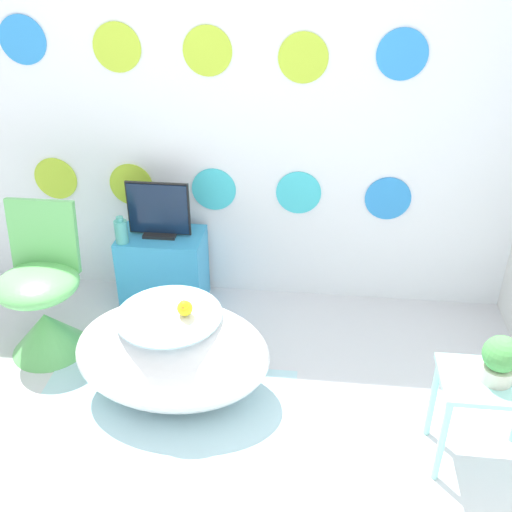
# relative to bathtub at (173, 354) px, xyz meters

# --- Properties ---
(ground_plane) EXTENTS (12.00, 12.00, 0.00)m
(ground_plane) POSITION_rel_bathtub_xyz_m (0.05, -0.66, -0.26)
(ground_plane) COLOR silver
(wall_back_dotted) EXTENTS (4.60, 0.05, 2.60)m
(wall_back_dotted) POSITION_rel_bathtub_xyz_m (0.05, 1.04, 1.03)
(wall_back_dotted) COLOR white
(wall_back_dotted) RESTS_ON ground_plane
(rug) EXTENTS (1.32, 0.78, 0.01)m
(rug) POSITION_rel_bathtub_xyz_m (-0.04, -0.15, -0.26)
(rug) COLOR silver
(rug) RESTS_ON ground_plane
(bathtub) EXTENTS (0.97, 0.62, 0.52)m
(bathtub) POSITION_rel_bathtub_xyz_m (0.00, 0.00, 0.00)
(bathtub) COLOR white
(bathtub) RESTS_ON ground_plane
(rubber_duck) EXTENTS (0.07, 0.08, 0.09)m
(rubber_duck) POSITION_rel_bathtub_xyz_m (0.08, -0.02, 0.30)
(rubber_duck) COLOR yellow
(rubber_duck) RESTS_ON bathtub
(chair) EXTENTS (0.45, 0.45, 0.85)m
(chair) POSITION_rel_bathtub_xyz_m (-0.79, 0.29, 0.02)
(chair) COLOR #66C166
(chair) RESTS_ON ground_plane
(tv_cabinet) EXTENTS (0.51, 0.33, 0.48)m
(tv_cabinet) POSITION_rel_bathtub_xyz_m (-0.25, 0.82, -0.02)
(tv_cabinet) COLOR #389ED6
(tv_cabinet) RESTS_ON ground_plane
(tv) EXTENTS (0.37, 0.12, 0.34)m
(tv) POSITION_rel_bathtub_xyz_m (-0.25, 0.82, 0.37)
(tv) COLOR black
(tv) RESTS_ON tv_cabinet
(vase) EXTENTS (0.08, 0.08, 0.17)m
(vase) POSITION_rel_bathtub_xyz_m (-0.45, 0.71, 0.30)
(vase) COLOR #51B2AD
(vase) RESTS_ON tv_cabinet
(side_table) EXTENTS (0.45, 0.31, 0.47)m
(side_table) POSITION_rel_bathtub_xyz_m (1.46, -0.26, 0.11)
(side_table) COLOR #99E0D8
(side_table) RESTS_ON ground_plane
(potted_plant_left) EXTENTS (0.15, 0.15, 0.22)m
(potted_plant_left) POSITION_rel_bathtub_xyz_m (1.46, -0.26, 0.32)
(potted_plant_left) COLOR beige
(potted_plant_left) RESTS_ON side_table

